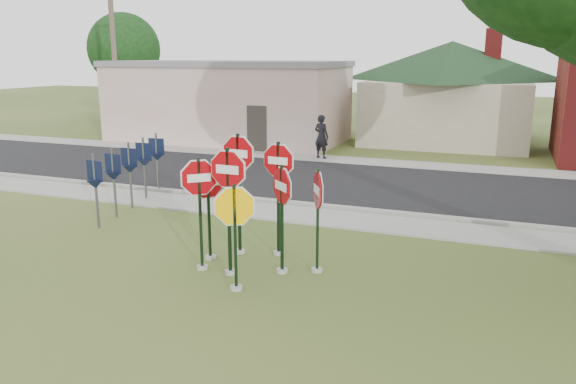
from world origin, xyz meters
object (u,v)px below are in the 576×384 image
at_px(stop_sign_left, 200,198).
at_px(utility_pole_near, 114,45).
at_px(pedestrian, 321,136).
at_px(stop_sign_center, 228,192).
at_px(stop_sign_yellow, 235,225).

distance_m(stop_sign_left, utility_pole_near, 19.67).
bearing_deg(pedestrian, stop_sign_center, 115.77).
relative_size(stop_sign_center, stop_sign_yellow, 1.25).
bearing_deg(stop_sign_yellow, stop_sign_center, 124.63).
bearing_deg(stop_sign_left, stop_sign_yellow, -31.63).
xyz_separation_m(stop_sign_left, pedestrian, (-1.64, 13.43, -0.55)).
xyz_separation_m(stop_sign_yellow, utility_pole_near, (-14.22, 15.03, 3.63)).
relative_size(utility_pole_near, pedestrian, 4.97).
bearing_deg(utility_pole_near, stop_sign_yellow, -46.60).
xyz_separation_m(stop_sign_center, stop_sign_yellow, (0.48, -0.69, -0.43)).
xyz_separation_m(stop_sign_center, stop_sign_left, (-0.69, 0.03, -0.19)).
distance_m(utility_pole_near, pedestrian, 12.10).
distance_m(stop_sign_center, stop_sign_left, 0.72).
bearing_deg(pedestrian, stop_sign_left, 112.91).
height_order(stop_sign_yellow, stop_sign_left, stop_sign_left).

